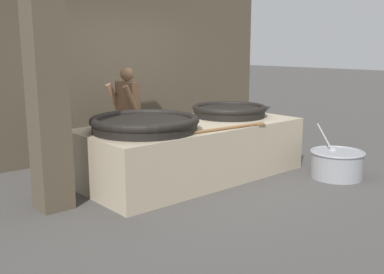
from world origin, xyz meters
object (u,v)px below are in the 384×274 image
Objects in this scene: giant_wok_near at (145,123)px; cook at (128,112)px; giant_wok_far at (229,110)px; prep_bowl_vegetables at (337,163)px.

cook is (0.54, 1.22, -0.05)m from giant_wok_near.
giant_wok_far is 0.75× the size of cook.
giant_wok_near is 1.34m from cook.
giant_wok_far is 1.74m from prep_bowl_vegetables.
cook is at bearing 136.81° from giant_wok_far.
giant_wok_near is 2.76m from prep_bowl_vegetables.
cook reaches higher than prep_bowl_vegetables.
prep_bowl_vegetables is (1.78, -2.56, -0.60)m from cook.
giant_wok_near is 1.52× the size of prep_bowl_vegetables.
prep_bowl_vegetables is at bearing 122.55° from cook.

